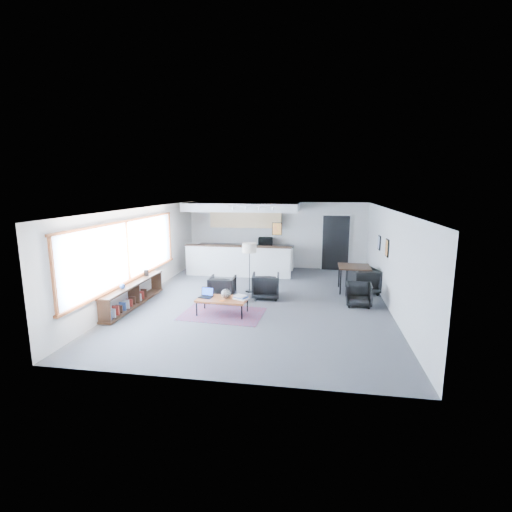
# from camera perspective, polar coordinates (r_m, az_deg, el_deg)

# --- Properties ---
(room) EXTENTS (7.02, 9.02, 2.62)m
(room) POSITION_cam_1_polar(r_m,az_deg,el_deg) (10.32, 0.54, 0.03)
(room) COLOR #4C4C4F
(room) RESTS_ON ground
(window) EXTENTS (0.10, 5.95, 1.66)m
(window) POSITION_cam_1_polar(r_m,az_deg,el_deg) (10.55, -19.17, 0.51)
(window) COLOR #8CBFFF
(window) RESTS_ON room
(console) EXTENTS (0.35, 3.00, 0.80)m
(console) POSITION_cam_1_polar(r_m,az_deg,el_deg) (10.60, -18.39, -5.67)
(console) COLOR #341E12
(console) RESTS_ON floor
(kitchenette) EXTENTS (4.20, 1.96, 2.60)m
(kitchenette) POSITION_cam_1_polar(r_m,az_deg,el_deg) (14.12, -2.01, 3.25)
(kitchenette) COLOR white
(kitchenette) RESTS_ON floor
(doorway) EXTENTS (1.10, 0.12, 2.15)m
(doorway) POSITION_cam_1_polar(r_m,az_deg,el_deg) (14.63, 12.14, 2.08)
(doorway) COLOR black
(doorway) RESTS_ON room
(track_light) EXTENTS (1.60, 0.07, 0.15)m
(track_light) POSITION_cam_1_polar(r_m,az_deg,el_deg) (12.43, -0.62, 7.56)
(track_light) COLOR silver
(track_light) RESTS_ON room
(wall_art_lower) EXTENTS (0.03, 0.38, 0.48)m
(wall_art_lower) POSITION_cam_1_polar(r_m,az_deg,el_deg) (10.74, 19.51, 1.18)
(wall_art_lower) COLOR black
(wall_art_lower) RESTS_ON room
(wall_art_upper) EXTENTS (0.03, 0.34, 0.44)m
(wall_art_upper) POSITION_cam_1_polar(r_m,az_deg,el_deg) (12.01, 18.42, 1.96)
(wall_art_upper) COLOR black
(wall_art_upper) RESTS_ON room
(kilim_rug) EXTENTS (2.13, 1.52, 0.01)m
(kilim_rug) POSITION_cam_1_polar(r_m,az_deg,el_deg) (9.61, -5.16, -8.84)
(kilim_rug) COLOR #552D44
(kilim_rug) RESTS_ON floor
(coffee_table) EXTENTS (1.30, 0.75, 0.41)m
(coffee_table) POSITION_cam_1_polar(r_m,az_deg,el_deg) (9.49, -5.20, -6.70)
(coffee_table) COLOR brown
(coffee_table) RESTS_ON floor
(laptop) EXTENTS (0.37, 0.32, 0.24)m
(laptop) POSITION_cam_1_polar(r_m,az_deg,el_deg) (9.65, -7.60, -5.84)
(laptop) COLOR black
(laptop) RESTS_ON coffee_table
(ceramic_pot) EXTENTS (0.24, 0.24, 0.24)m
(ceramic_pot) POSITION_cam_1_polar(r_m,az_deg,el_deg) (9.47, -4.66, -5.78)
(ceramic_pot) COLOR gray
(ceramic_pot) RESTS_ON coffee_table
(book_stack) EXTENTS (0.41, 0.38, 0.10)m
(book_stack) POSITION_cam_1_polar(r_m,az_deg,el_deg) (9.39, -2.35, -6.37)
(book_stack) COLOR silver
(book_stack) RESTS_ON coffee_table
(coaster) EXTENTS (0.13, 0.13, 0.01)m
(coaster) POSITION_cam_1_polar(r_m,az_deg,el_deg) (9.30, -5.28, -6.86)
(coaster) COLOR #E5590C
(coaster) RESTS_ON coffee_table
(armchair_left) EXTENTS (0.74, 0.70, 0.74)m
(armchair_left) POSITION_cam_1_polar(r_m,az_deg,el_deg) (10.75, -5.21, -4.68)
(armchair_left) COLOR black
(armchair_left) RESTS_ON floor
(armchair_right) EXTENTS (0.84, 0.79, 0.79)m
(armchair_right) POSITION_cam_1_polar(r_m,az_deg,el_deg) (10.79, 1.50, -4.42)
(armchair_right) COLOR black
(armchair_right) RESTS_ON floor
(floor_lamp) EXTENTS (0.45, 0.45, 1.52)m
(floor_lamp) POSITION_cam_1_polar(r_m,az_deg,el_deg) (11.23, -1.02, 0.99)
(floor_lamp) COLOR black
(floor_lamp) RESTS_ON floor
(dining_table) EXTENTS (0.95, 0.95, 0.80)m
(dining_table) POSITION_cam_1_polar(r_m,az_deg,el_deg) (11.76, 14.87, -1.85)
(dining_table) COLOR #341E12
(dining_table) RESTS_ON floor
(dining_chair_near) EXTENTS (0.59, 0.55, 0.58)m
(dining_chair_near) POSITION_cam_1_polar(r_m,az_deg,el_deg) (10.50, 15.52, -5.84)
(dining_chair_near) COLOR black
(dining_chair_near) RESTS_ON floor
(dining_chair_far) EXTENTS (0.85, 0.83, 0.72)m
(dining_chair_far) POSITION_cam_1_polar(r_m,az_deg,el_deg) (11.74, 16.16, -3.80)
(dining_chair_far) COLOR black
(dining_chair_far) RESTS_ON floor
(microwave) EXTENTS (0.57, 0.34, 0.37)m
(microwave) POSITION_cam_1_polar(r_m,az_deg,el_deg) (14.46, 1.46, 2.39)
(microwave) COLOR black
(microwave) RESTS_ON kitchenette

